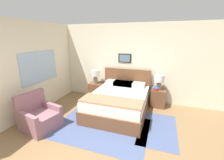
{
  "coord_description": "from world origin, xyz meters",
  "views": [
    {
      "loc": [
        1.0,
        -1.72,
        2.15
      ],
      "look_at": [
        -0.2,
        1.78,
        1.09
      ],
      "focal_mm": 24.0,
      "sensor_mm": 36.0,
      "label": 1
    }
  ],
  "objects": [
    {
      "name": "table_lamp_near_window",
      "position": [
        -1.22,
        2.93,
        0.89
      ],
      "size": [
        0.3,
        0.3,
        0.47
      ],
      "color": "slate",
      "rests_on": "nightstand_near_window"
    },
    {
      "name": "wall_left",
      "position": [
        -2.48,
        1.62,
        1.3
      ],
      "size": [
        0.08,
        5.63,
        2.6
      ],
      "color": "beige",
      "rests_on": "ground_plane"
    },
    {
      "name": "bed",
      "position": [
        -0.13,
        2.19,
        0.33
      ],
      "size": [
        1.6,
        2.04,
        1.11
      ],
      "color": "brown",
      "rests_on": "ground_plane"
    },
    {
      "name": "nightstand_near_window",
      "position": [
        -1.21,
        2.96,
        0.28
      ],
      "size": [
        0.44,
        0.47,
        0.57
      ],
      "color": "brown",
      "rests_on": "ground_plane"
    },
    {
      "name": "book_thick_bottom",
      "position": [
        0.85,
        2.92,
        0.58
      ],
      "size": [
        0.22,
        0.23,
        0.03
      ],
      "rotation": [
        0.0,
        0.0,
        0.1
      ],
      "color": "#B7332D",
      "rests_on": "nightstand_by_door"
    },
    {
      "name": "area_rug_main",
      "position": [
        -0.31,
        1.23,
        0.0
      ],
      "size": [
        2.27,
        1.57,
        0.01
      ],
      "color": "#47567F",
      "rests_on": "ground_plane"
    },
    {
      "name": "book_hardcover_middle",
      "position": [
        0.85,
        2.92,
        0.61
      ],
      "size": [
        0.15,
        0.24,
        0.03
      ],
      "rotation": [
        0.0,
        0.0,
        0.03
      ],
      "color": "#B7332D",
      "rests_on": "book_thick_bottom"
    },
    {
      "name": "wall_back",
      "position": [
        -0.0,
        3.26,
        1.3
      ],
      "size": [
        7.3,
        0.09,
        2.6
      ],
      "color": "beige",
      "rests_on": "ground_plane"
    },
    {
      "name": "nightstand_by_door",
      "position": [
        0.95,
        2.96,
        0.28
      ],
      "size": [
        0.44,
        0.47,
        0.57
      ],
      "color": "brown",
      "rests_on": "ground_plane"
    },
    {
      "name": "area_rug_bedside",
      "position": [
        1.03,
        1.65,
        0.0
      ],
      "size": [
        0.87,
        1.52,
        0.01
      ],
      "color": "#47567F",
      "rests_on": "ground_plane"
    },
    {
      "name": "armchair",
      "position": [
        -1.75,
        0.78,
        0.28
      ],
      "size": [
        0.91,
        0.88,
        0.86
      ],
      "rotation": [
        0.0,
        0.0,
        -1.78
      ],
      "color": "#8E606B",
      "rests_on": "ground_plane"
    },
    {
      "name": "table_lamp_by_door",
      "position": [
        0.94,
        2.93,
        0.89
      ],
      "size": [
        0.3,
        0.3,
        0.47
      ],
      "color": "slate",
      "rests_on": "nightstand_by_door"
    },
    {
      "name": "book_novel_upper",
      "position": [
        0.85,
        2.92,
        0.64
      ],
      "size": [
        0.18,
        0.23,
        0.02
      ],
      "rotation": [
        0.0,
        0.0,
        -0.04
      ],
      "color": "#335693",
      "rests_on": "book_hardcover_middle"
    }
  ]
}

